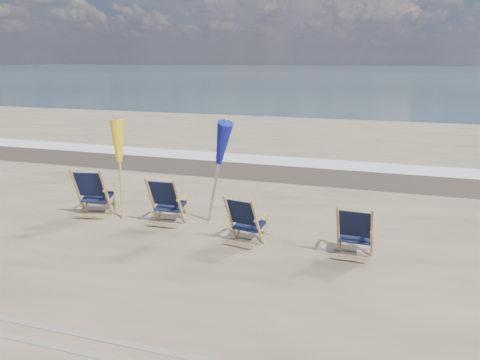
{
  "coord_description": "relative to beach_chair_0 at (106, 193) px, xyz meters",
  "views": [
    {
      "loc": [
        2.8,
        -6.36,
        3.23
      ],
      "look_at": [
        0.0,
        2.2,
        0.9
      ],
      "focal_mm": 35.0,
      "sensor_mm": 36.0,
      "label": 1
    }
  ],
  "objects": [
    {
      "name": "surf_foam",
      "position": [
        2.72,
        6.71,
        -0.55
      ],
      "size": [
        200.0,
        1.4,
        0.01
      ],
      "primitive_type": "cube",
      "color": "silver",
      "rests_on": "ground"
    },
    {
      "name": "umbrella_blue",
      "position": [
        2.34,
        0.27,
        1.16
      ],
      "size": [
        0.3,
        0.3,
        2.24
      ],
      "color": "#A5A5AD",
      "rests_on": "ground"
    },
    {
      "name": "umbrella_yellow",
      "position": [
        0.29,
        0.14,
        0.97
      ],
      "size": [
        0.3,
        0.3,
        2.04
      ],
      "color": "#AC894D",
      "rests_on": "ground"
    },
    {
      "name": "beach_chair_0",
      "position": [
        0.0,
        0.0,
        0.0
      ],
      "size": [
        0.85,
        0.92,
        1.1
      ],
      "primitive_type": null,
      "rotation": [
        0.0,
        0.0,
        3.34
      ],
      "color": "black",
      "rests_on": "ground"
    },
    {
      "name": "ocean",
      "position": [
        2.72,
        126.41,
        -0.55
      ],
      "size": [
        400.0,
        400.0,
        0.0
      ],
      "primitive_type": "plane",
      "color": "#344F56",
      "rests_on": "ground"
    },
    {
      "name": "beach_chair_3",
      "position": [
        5.34,
        -0.56,
        -0.07
      ],
      "size": [
        0.65,
        0.73,
        0.96
      ],
      "primitive_type": null,
      "rotation": [
        0.0,
        0.0,
        3.09
      ],
      "color": "black",
      "rests_on": "ground"
    },
    {
      "name": "wet_sand_strip",
      "position": [
        2.72,
        5.21,
        -0.55
      ],
      "size": [
        200.0,
        2.6,
        0.0
      ],
      "primitive_type": "cube",
      "color": "#42362A",
      "rests_on": "ground"
    },
    {
      "name": "beach_chair_2",
      "position": [
        3.42,
        -0.6,
        -0.07
      ],
      "size": [
        0.73,
        0.79,
        0.96
      ],
      "primitive_type": null,
      "rotation": [
        0.0,
        0.0,
        2.95
      ],
      "color": "black",
      "rests_on": "ground"
    },
    {
      "name": "beach_chair_1",
      "position": [
        1.68,
        -0.05,
        -0.03
      ],
      "size": [
        0.7,
        0.78,
        1.04
      ],
      "primitive_type": null,
      "rotation": [
        0.0,
        0.0,
        3.18
      ],
      "color": "black",
      "rests_on": "ground"
    }
  ]
}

